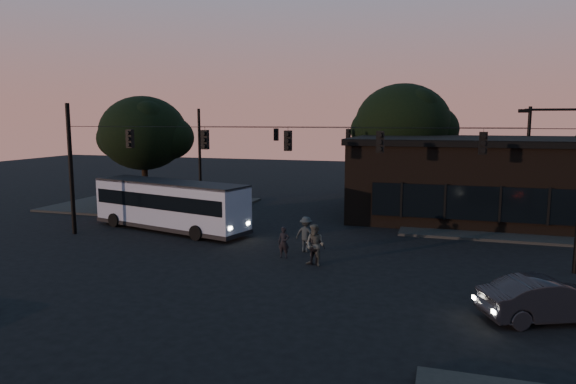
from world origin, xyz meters
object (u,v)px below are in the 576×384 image
(bus, at_px, (170,203))
(car, at_px, (548,299))
(building, at_px, (469,178))
(pedestrian_a, at_px, (284,242))
(pedestrian_b, at_px, (315,245))
(pedestrian_c, at_px, (314,248))
(pedestrian_d, at_px, (306,234))

(bus, bearing_deg, car, -9.68)
(building, distance_m, bus, 19.63)
(pedestrian_a, bearing_deg, pedestrian_b, -24.79)
(pedestrian_b, bearing_deg, pedestrian_a, 171.33)
(car, relative_size, pedestrian_a, 2.89)
(car, bearing_deg, building, -17.85)
(pedestrian_a, height_order, pedestrian_c, pedestrian_c)
(building, bearing_deg, car, -84.06)
(bus, relative_size, pedestrian_d, 6.04)
(bus, distance_m, pedestrian_d, 9.43)
(bus, distance_m, pedestrian_c, 11.12)
(pedestrian_b, xyz_separation_m, pedestrian_c, (-0.05, 0.11, -0.14))
(bus, height_order, pedestrian_b, bus)
(pedestrian_a, relative_size, pedestrian_b, 0.80)
(building, relative_size, pedestrian_c, 9.54)
(car, xyz_separation_m, pedestrian_b, (-8.93, 3.97, 0.23))
(bus, bearing_deg, pedestrian_a, -9.99)
(building, distance_m, pedestrian_a, 16.08)
(building, bearing_deg, pedestrian_a, -123.41)
(building, distance_m, pedestrian_d, 14.48)
(pedestrian_b, bearing_deg, bus, 172.12)
(pedestrian_a, relative_size, pedestrian_d, 0.85)
(building, xyz_separation_m, pedestrian_b, (-7.04, -14.17, -1.76))
(pedestrian_a, bearing_deg, building, 57.61)
(car, xyz_separation_m, pedestrian_a, (-10.68, 4.82, 0.04))
(pedestrian_a, relative_size, pedestrian_c, 0.94)
(building, distance_m, car, 18.35)
(building, relative_size, bus, 1.43)
(bus, bearing_deg, pedestrian_b, -10.16)
(building, xyz_separation_m, bus, (-17.17, -9.44, -1.05))
(pedestrian_c, bearing_deg, bus, -32.19)
(pedestrian_a, bearing_deg, pedestrian_c, -22.30)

